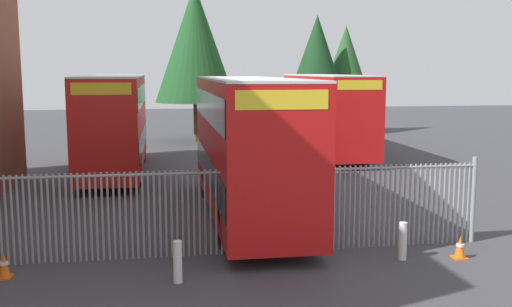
{
  "coord_description": "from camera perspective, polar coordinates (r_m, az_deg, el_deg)",
  "views": [
    {
      "loc": [
        -2.96,
        -14.29,
        4.65
      ],
      "look_at": [
        0.0,
        4.0,
        2.0
      ],
      "focal_mm": 40.82,
      "sensor_mm": 36.0,
      "label": 1
    }
  ],
  "objects": [
    {
      "name": "tree_mid_row",
      "position": [
        38.42,
        -5.98,
        10.64
      ],
      "size": [
        5.27,
        5.27,
        10.13
      ],
      "color": "#4C3823",
      "rests_on": "ground"
    },
    {
      "name": "bollard_near_left",
      "position": [
        13.12,
        -7.69,
        -10.48
      ],
      "size": [
        0.2,
        0.2,
        0.95
      ],
      "primitive_type": "cylinder",
      "color": "silver",
      "rests_on": "ground"
    },
    {
      "name": "double_decker_bus_behind_fence_left",
      "position": [
        27.14,
        -13.71,
        3.2
      ],
      "size": [
        2.54,
        10.81,
        4.42
      ],
      "color": "red",
      "rests_on": "ground"
    },
    {
      "name": "traffic_cone_by_gate",
      "position": [
        14.5,
        -23.46,
        -10.05
      ],
      "size": [
        0.34,
        0.34,
        0.59
      ],
      "color": "orange",
      "rests_on": "ground"
    },
    {
      "name": "palisade_fence",
      "position": [
        14.77,
        -3.65,
        -5.46
      ],
      "size": [
        13.98,
        0.14,
        2.35
      ],
      "color": "gray",
      "rests_on": "ground"
    },
    {
      "name": "bollard_center_front",
      "position": [
        14.95,
        14.18,
        -8.32
      ],
      "size": [
        0.2,
        0.2,
        0.95
      ],
      "primitive_type": "cylinder",
      "color": "silver",
      "rests_on": "ground"
    },
    {
      "name": "traffic_cone_mid_forecourt",
      "position": [
        15.51,
        19.36,
        -8.66
      ],
      "size": [
        0.34,
        0.34,
        0.59
      ],
      "color": "orange",
      "rests_on": "ground"
    },
    {
      "name": "double_decker_bus_behind_fence_right",
      "position": [
        32.21,
        6.92,
        4.11
      ],
      "size": [
        2.54,
        10.81,
        4.42
      ],
      "color": "red",
      "rests_on": "ground"
    },
    {
      "name": "tree_tall_back",
      "position": [
        41.97,
        6.0,
        9.5
      ],
      "size": [
        3.97,
        3.97,
        8.53
      ],
      "color": "#4C3823",
      "rests_on": "ground"
    },
    {
      "name": "tree_short_side",
      "position": [
        44.06,
        8.79,
        8.91
      ],
      "size": [
        3.62,
        3.62,
        7.93
      ],
      "color": "#4C3823",
      "rests_on": "ground"
    },
    {
      "name": "double_decker_bus_near_gate",
      "position": [
        18.46,
        -0.86,
        1.21
      ],
      "size": [
        2.54,
        10.81,
        4.42
      ],
      "color": "red",
      "rests_on": "ground"
    },
    {
      "name": "ground_plane",
      "position": [
        22.96,
        -1.6,
        -3.55
      ],
      "size": [
        100.0,
        100.0,
        0.0
      ],
      "primitive_type": "plane",
      "color": "#3D3D42"
    }
  ]
}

